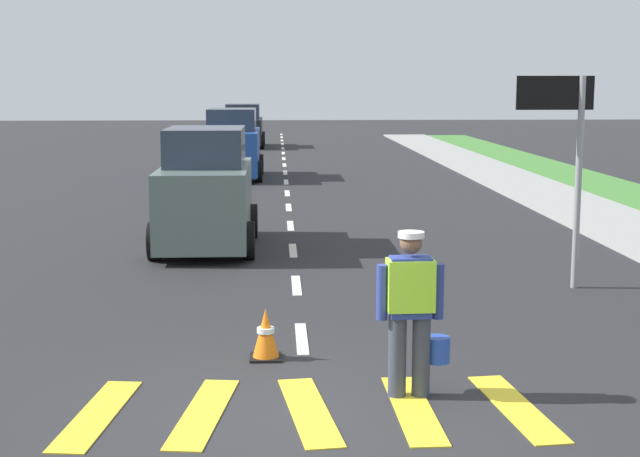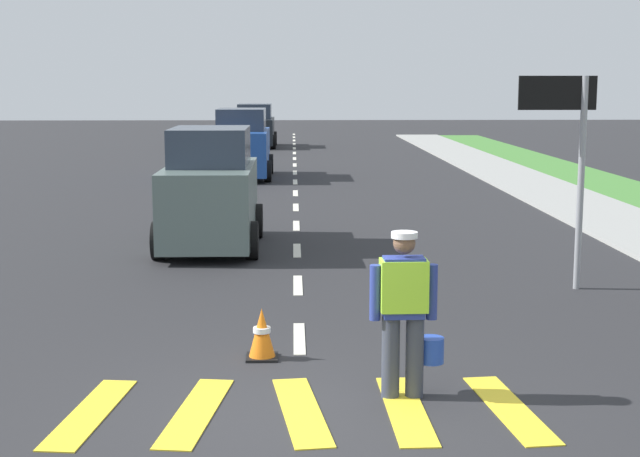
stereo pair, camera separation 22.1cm
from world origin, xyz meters
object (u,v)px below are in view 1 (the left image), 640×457
Objects in this scene: traffic_cone_near at (266,334)px; car_oncoming_second at (232,146)px; road_worker at (412,306)px; car_oncoming_lead at (206,193)px; car_oncoming_third at (243,127)px; lane_direction_sign at (564,130)px.

traffic_cone_near is 20.25m from car_oncoming_second.
road_worker is 0.39× the size of car_oncoming_second.
traffic_cone_near is 7.34m from car_oncoming_lead.
car_oncoming_second is at bearing 90.52° from car_oncoming_lead.
traffic_cone_near is 0.13× the size of car_oncoming_third.
car_oncoming_third is at bearing 90.57° from car_oncoming_lead.
road_worker is 36.36m from car_oncoming_third.
road_worker is 0.52× the size of lane_direction_sign.
traffic_cone_near is at bearing -86.29° from car_oncoming_second.
car_oncoming_second is 0.97× the size of car_oncoming_third.
traffic_cone_near is 0.14× the size of car_oncoming_second.
car_oncoming_third is at bearing 92.41° from traffic_cone_near.
car_oncoming_lead is 0.87× the size of car_oncoming_third.
car_oncoming_second is at bearing 108.94° from lane_direction_sign.
traffic_cone_near is (-1.46, 1.34, -0.64)m from road_worker.
car_oncoming_third reaches higher than traffic_cone_near.
car_oncoming_third is at bearing 94.63° from road_worker.
traffic_cone_near is (-4.42, -3.48, -2.12)m from lane_direction_sign.
car_oncoming_third is at bearing 90.63° from car_oncoming_second.
car_oncoming_second reaches higher than traffic_cone_near.
car_oncoming_lead is at bearing -89.48° from car_oncoming_second.
road_worker is at bearing -85.37° from car_oncoming_third.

